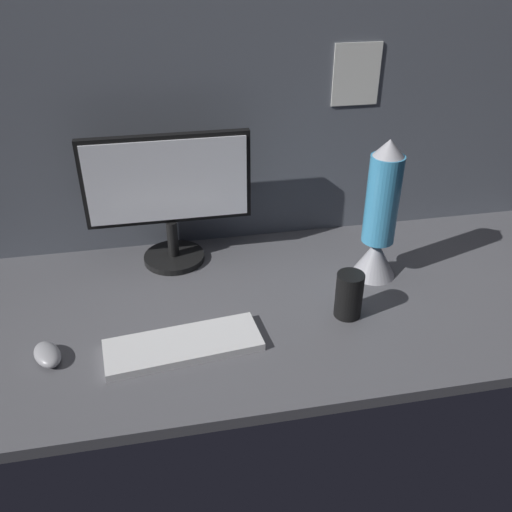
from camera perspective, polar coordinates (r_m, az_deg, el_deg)
The scene contains 7 objects.
ground_plane at distance 151.45cm, azimuth 3.73°, elevation -4.55°, with size 180.00×80.00×3.00cm, color #515156.
cubicle_wall_back at distance 166.48cm, azimuth 1.00°, elevation 14.21°, with size 180.00×5.50×75.83cm.
monitor at distance 157.55cm, azimuth -9.07°, elevation 6.49°, with size 46.80×18.00×38.71cm.
keyboard at distance 133.70cm, azimuth -7.55°, elevation -9.15°, with size 37.00×13.00×2.00cm, color silver.
mouse at distance 137.77cm, azimuth -20.82°, elevation -9.53°, with size 5.60×9.60×3.40cm, color #99999E.
mug_black_travel at distance 141.75cm, azimuth 9.62°, elevation -4.01°, with size 7.01×7.01×12.37cm.
lava_lamp at distance 154.06cm, azimuth 12.70°, elevation 3.47°, with size 12.39×12.39×40.55cm.
Camera 1 is at (-32.60, -117.99, 87.67)cm, focal length 38.56 mm.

